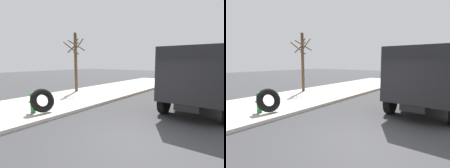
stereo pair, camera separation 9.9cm
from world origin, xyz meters
The scene contains 7 objects.
ground_plane centered at (0.00, 0.00, 0.00)m, with size 80.00×80.00×0.00m, color #38383A.
sidewalk_curb centered at (0.00, 6.50, 0.07)m, with size 36.00×5.00×0.15m, color #BCB7AD.
fire_hydrant centered at (-0.50, 5.12, 0.64)m, with size 0.24×0.55×0.92m.
loose_tire centered at (-0.21, 4.82, 0.70)m, with size 1.08×1.08×0.28m, color black.
dump_truck_yellow centered at (5.52, -0.60, 1.61)m, with size 7.00×2.80×3.00m.
dump_truck_red centered at (12.23, -0.52, 1.61)m, with size 7.03×2.88×3.00m.
bare_tree centered at (4.64, 8.00, 2.51)m, with size 1.45×1.46×4.37m.
Camera 2 is at (-4.54, -2.34, 2.41)m, focal length 28.72 mm.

